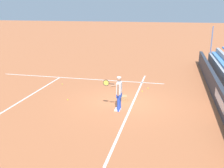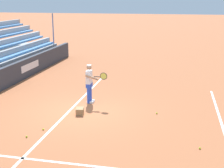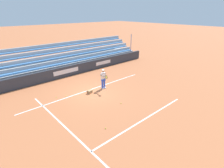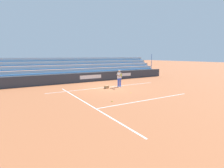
% 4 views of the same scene
% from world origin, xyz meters
% --- Properties ---
extents(ground_plane, '(160.00, 160.00, 0.00)m').
position_xyz_m(ground_plane, '(0.00, 0.00, 0.00)').
color(ground_plane, '#B7663D').
extents(court_baseline_white, '(12.00, 0.10, 0.01)m').
position_xyz_m(court_baseline_white, '(0.00, -0.50, 0.00)').
color(court_baseline_white, white).
rests_on(court_baseline_white, ground).
extents(court_sideline_white, '(0.10, 12.00, 0.01)m').
position_xyz_m(court_sideline_white, '(4.11, 4.00, 0.00)').
color(court_sideline_white, white).
rests_on(court_sideline_white, ground).
extents(court_service_line_white, '(8.22, 0.10, 0.01)m').
position_xyz_m(court_service_line_white, '(0.00, 5.50, 0.00)').
color(court_service_line_white, white).
rests_on(court_service_line_white, ground).
extents(back_wall_sponsor_board, '(23.39, 0.25, 1.10)m').
position_xyz_m(back_wall_sponsor_board, '(-0.01, -4.88, 0.55)').
color(back_wall_sponsor_board, '#2D333D').
rests_on(back_wall_sponsor_board, ground).
extents(bleacher_stand, '(22.22, 3.20, 3.40)m').
position_xyz_m(bleacher_stand, '(0.00, -7.11, 0.76)').
color(bleacher_stand, '#9EA3A8').
rests_on(bleacher_stand, ground).
extents(tennis_player, '(0.59, 0.99, 1.71)m').
position_xyz_m(tennis_player, '(-1.15, 0.04, 0.89)').
color(tennis_player, blue).
rests_on(tennis_player, ground).
extents(ball_box_cardboard, '(0.45, 0.38, 0.26)m').
position_xyz_m(ball_box_cardboard, '(0.34, 0.04, 0.13)').
color(ball_box_cardboard, '#A87F51').
rests_on(ball_box_cardboard, ground).
extents(tennis_ball_midcourt, '(0.07, 0.07, 0.07)m').
position_xyz_m(tennis_ball_midcourt, '(2.11, -0.75, 0.03)').
color(tennis_ball_midcourt, '#CCE533').
rests_on(tennis_ball_midcourt, ground).
extents(tennis_ball_near_player, '(0.07, 0.07, 0.07)m').
position_xyz_m(tennis_ball_near_player, '(2.43, 4.60, 0.03)').
color(tennis_ball_near_player, '#CCE533').
rests_on(tennis_ball_near_player, ground).
extents(tennis_ball_on_baseline, '(0.07, 0.07, 0.07)m').
position_xyz_m(tennis_ball_on_baseline, '(2.79, -1.04, 0.03)').
color(tennis_ball_on_baseline, '#CCE533').
rests_on(tennis_ball_on_baseline, ground).
extents(tennis_ball_far_right, '(0.07, 0.07, 0.07)m').
position_xyz_m(tennis_ball_far_right, '(-0.34, 3.06, 0.03)').
color(tennis_ball_far_right, '#CCE533').
rests_on(tennis_ball_far_right, ground).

